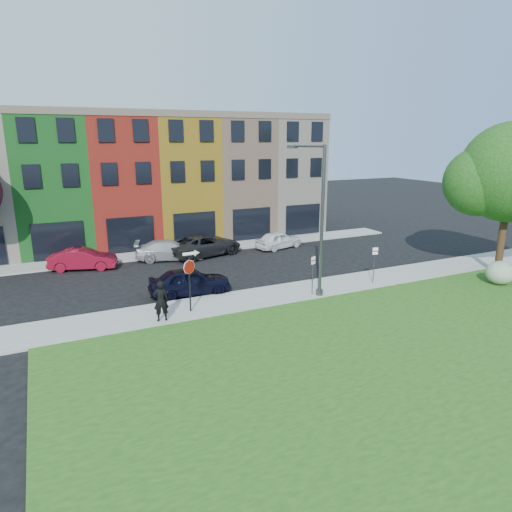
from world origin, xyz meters
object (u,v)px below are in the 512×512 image
stop_sign (189,268)px  man (161,301)px  street_lamp (319,222)px  sedan_near (190,281)px

stop_sign → man: bearing=-163.0°
street_lamp → man: bearing=158.8°
man → sedan_near: (2.44, 3.33, -0.33)m
stop_sign → street_lamp: street_lamp is taller
stop_sign → street_lamp: 7.33m
stop_sign → sedan_near: (0.84, 2.77, -1.58)m
stop_sign → man: stop_sign is taller
man → street_lamp: (8.67, 0.06, 3.09)m
stop_sign → sedan_near: size_ratio=0.68×
street_lamp → stop_sign: bearing=154.4°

